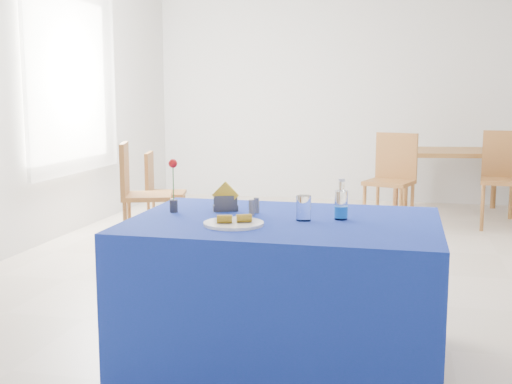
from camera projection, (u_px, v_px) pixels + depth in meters
floor at (298, 266)px, 5.30m from camera, size 7.00×7.00×0.00m
room_shell at (300, 50)px, 5.03m from camera, size 7.00×7.00×7.00m
window_pane at (68, 80)px, 6.38m from camera, size 0.04×1.50×1.60m
curtain at (74, 80)px, 6.37m from camera, size 0.04×1.75×1.85m
plate at (234, 224)px, 3.20m from camera, size 0.30×0.30×0.01m
drinking_glass at (304, 208)px, 3.31m from camera, size 0.08×0.08×0.13m
salt_shaker at (256, 205)px, 3.52m from camera, size 0.03×0.03×0.08m
pepper_shaker at (252, 208)px, 3.45m from camera, size 0.03×0.03×0.08m
blue_table at (283, 289)px, 3.41m from camera, size 1.60×1.10×0.76m
water_bottle at (341, 206)px, 3.34m from camera, size 0.07×0.07×0.21m
napkin_holder at (225, 203)px, 3.58m from camera, size 0.15×0.10×0.17m
rose_vase at (173, 187)px, 3.53m from camera, size 0.05×0.05×0.30m
oak_table at (453, 156)px, 7.59m from camera, size 1.64×1.19×0.76m
chair_bg_left at (392, 174)px, 6.74m from camera, size 0.56×0.56×1.00m
chair_bg_right at (504, 172)px, 6.77m from camera, size 0.51×0.51×1.02m
chair_win_a at (137, 188)px, 5.84m from camera, size 0.55×0.55×0.98m
chair_win_b at (159, 187)px, 6.48m from camera, size 0.45×0.45×0.83m
banana_pieces at (234, 218)px, 3.18m from camera, size 0.17×0.11×0.04m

